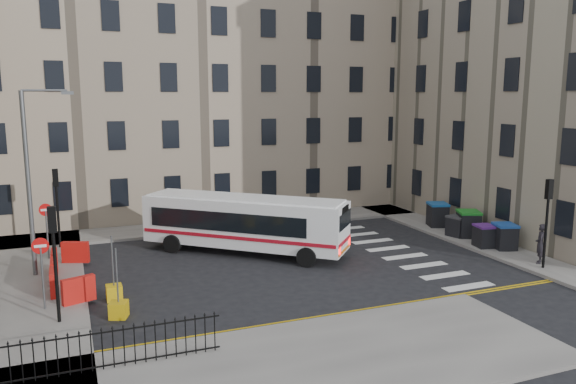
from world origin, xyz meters
TOP-DOWN VIEW (x-y plane):
  - ground at (0.00, 0.00)m, footprint 120.00×120.00m
  - pavement_north at (-6.00, 8.60)m, footprint 36.00×3.20m
  - pavement_east at (9.00, 4.00)m, footprint 2.40×26.00m
  - pavement_west at (-14.00, 1.00)m, footprint 6.00×22.00m
  - pavement_sw at (-7.00, -10.00)m, footprint 20.00×6.00m
  - terrace_north at (-7.00, 15.50)m, footprint 38.30×10.80m
  - corner_east at (19.00, 5.00)m, footprint 17.80×24.30m
  - traffic_light_east at (8.60, -5.50)m, footprint 0.28×0.22m
  - traffic_light_nw at (-12.00, 6.50)m, footprint 0.28×0.22m
  - traffic_light_sw at (-12.00, -4.00)m, footprint 0.28×0.22m
  - streetlamp at (-13.00, 2.00)m, footprint 0.50×0.22m
  - no_entry_north at (-12.50, 4.50)m, footprint 0.60×0.08m
  - no_entry_south at (-12.50, -2.50)m, footprint 0.60×0.08m
  - roadworks_barriers at (-11.84, 0.50)m, footprint 1.66×6.26m
  - iron_railings at (-11.25, -8.20)m, footprint 7.80×0.04m
  - bus at (-3.26, 2.37)m, footprint 9.39×8.65m
  - wheelie_bin_a at (9.27, -2.28)m, footprint 1.33×1.43m
  - wheelie_bin_b at (8.55, -1.61)m, footprint 1.09×1.20m
  - wheelie_bin_c at (9.21, 0.46)m, footprint 1.58×1.67m
  - wheelie_bin_d at (8.70, 0.75)m, footprint 1.14×1.24m
  - wheelie_bin_e at (9.18, 3.21)m, footprint 1.47×1.57m
  - pedestrian at (9.00, -4.88)m, footprint 0.81×0.80m
  - bollard_yellow at (-10.00, -2.11)m, footprint 0.60×0.60m
  - bollard_chevron at (-10.00, -4.02)m, footprint 0.77×0.77m

SIDE VIEW (x-z plane):
  - ground at x=0.00m, z-range 0.00..0.00m
  - pavement_north at x=-6.00m, z-range 0.00..0.15m
  - pavement_east at x=9.00m, z-range 0.00..0.15m
  - pavement_west at x=-14.00m, z-range 0.00..0.15m
  - pavement_sw at x=-7.00m, z-range 0.00..0.15m
  - bollard_yellow at x=-10.00m, z-range 0.00..0.60m
  - bollard_chevron at x=-10.00m, z-range 0.00..0.60m
  - roadworks_barriers at x=-11.84m, z-range 0.15..1.15m
  - wheelie_bin_d at x=8.70m, z-range 0.15..1.30m
  - wheelie_bin_b at x=8.55m, z-range 0.15..1.31m
  - iron_railings at x=-11.25m, z-range 0.15..1.35m
  - wheelie_bin_a at x=9.27m, z-range 0.16..1.46m
  - wheelie_bin_e at x=9.18m, z-range 0.16..1.56m
  - wheelie_bin_c at x=9.21m, z-range 0.16..1.61m
  - pedestrian at x=9.00m, z-range 0.15..2.03m
  - bus at x=-3.26m, z-range 0.22..3.06m
  - no_entry_north at x=-12.50m, z-range 0.58..3.58m
  - no_entry_south at x=-12.50m, z-range 0.58..3.58m
  - traffic_light_east at x=8.60m, z-range 0.82..4.92m
  - traffic_light_nw at x=-12.00m, z-range 0.82..4.92m
  - traffic_light_sw at x=-12.00m, z-range 0.82..4.92m
  - streetlamp at x=-13.00m, z-range 0.27..8.41m
  - terrace_north at x=-7.00m, z-range 0.02..17.22m
  - corner_east at x=19.00m, z-range 0.02..19.22m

